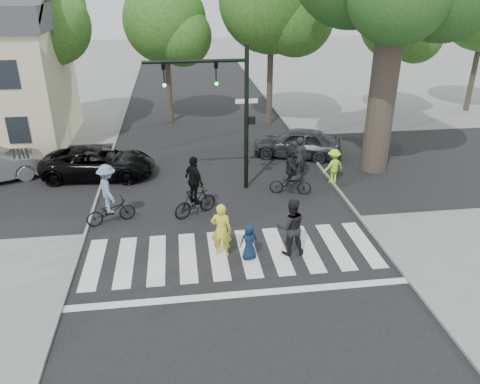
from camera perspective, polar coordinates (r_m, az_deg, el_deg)
The scene contains 21 objects.
ground at distance 14.77m, azimuth -0.36°, elevation -9.58°, with size 120.00×120.00×0.00m, color gray.
road_stem at distance 19.08m, azimuth -2.30°, elevation -1.11°, with size 10.00×70.00×0.01m, color black.
road_cross at distance 21.81m, azimuth -3.08°, elevation 2.32°, with size 70.00×10.00×0.01m, color black.
curb_left at distance 19.31m, azimuth -17.39°, elevation -1.83°, with size 0.10×70.00×0.10m, color gray.
curb_right at distance 20.11m, azimuth 12.17°, elevation -0.12°, with size 0.10×70.00×0.10m, color gray.
crosswalk at distance 15.31m, azimuth -0.68°, elevation -8.16°, with size 10.00×3.85×0.01m.
traffic_signal at distance 18.91m, azimuth -1.78°, elevation 11.23°, with size 4.45×0.29×6.00m.
bg_tree_1 at distance 28.53m, azimuth -23.70°, elevation 19.53°, with size 6.09×5.80×9.80m.
bg_tree_2 at distance 28.82m, azimuth -8.62°, elevation 19.48°, with size 5.04×4.80×8.40m.
bg_tree_3 at distance 28.01m, azimuth 4.67°, elevation 21.90°, with size 6.30×6.00×10.20m.
bg_tree_4 at distance 31.52m, azimuth 19.27°, elevation 18.63°, with size 4.83×4.60×8.15m.
pedestrian_woman at distance 15.06m, azimuth -2.30°, elevation -4.68°, with size 0.68×0.45×1.87m, color yellow.
pedestrian_child at distance 15.03m, azimuth 1.11°, elevation -6.09°, with size 0.61×0.40×1.25m, color #0F223D.
pedestrian_adult at distance 15.23m, azimuth 6.23°, elevation -4.26°, with size 0.95×0.74×1.96m, color black.
cyclist_left at distance 17.64m, azimuth -15.67°, elevation -0.77°, with size 1.92×1.34×2.30m.
cyclist_mid at distance 17.63m, azimuth -5.54°, elevation 0.02°, with size 1.84×1.36×2.39m.
cyclist_right at distance 19.43m, azimuth 6.22°, elevation 2.42°, with size 1.84×1.70×2.21m.
car_suv at distance 22.09m, azimuth -16.84°, elevation 3.46°, with size 2.29×4.97×1.38m, color black.
car_grey at distance 23.78m, azimuth 6.96°, elevation 6.01°, with size 1.76×4.37×1.49m, color #2F3034.
bystander_hivis at distance 20.92m, azimuth 11.32°, elevation 3.12°, with size 1.00×0.58×1.55m, color #B3FF33.
bystander_dark at distance 21.27m, azimuth 7.24°, elevation 4.26°, with size 0.69×0.45×1.88m, color black.
Camera 1 is at (-1.56, -12.08, 8.36)m, focal length 35.00 mm.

